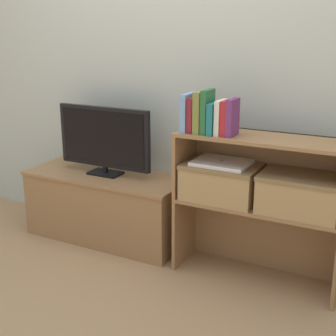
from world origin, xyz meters
TOP-DOWN VIEW (x-y plane):
  - ground_plane at (0.00, 0.00)m, footprint 16.00×16.00m
  - wall_back at (0.00, 0.47)m, footprint 10.00×0.05m
  - tv_stand at (-0.51, 0.22)m, footprint 1.11×0.45m
  - tv at (-0.51, 0.22)m, footprint 0.69×0.14m
  - bookshelf_lower_tier at (0.58, 0.23)m, footprint 0.94×0.33m
  - bookshelf_upper_tier at (0.58, 0.22)m, footprint 0.94×0.33m
  - book_skyblue at (0.16, 0.10)m, footprint 0.04×0.15m
  - book_maroon at (0.20, 0.10)m, footprint 0.03×0.13m
  - book_olive at (0.24, 0.10)m, footprint 0.04×0.15m
  - book_forest at (0.28, 0.10)m, footprint 0.03×0.14m
  - book_teal at (0.32, 0.10)m, footprint 0.03×0.15m
  - book_ivory at (0.36, 0.10)m, footprint 0.03×0.13m
  - book_crimson at (0.39, 0.10)m, footprint 0.03×0.12m
  - book_plum at (0.43, 0.10)m, footprint 0.03×0.13m
  - storage_basket_left at (0.36, 0.15)m, footprint 0.43×0.29m
  - storage_basket_right at (0.81, 0.15)m, footprint 0.43×0.29m
  - laptop at (0.36, 0.15)m, footprint 0.31×0.25m

SIDE VIEW (x-z plane):
  - ground_plane at x=0.00m, z-range 0.00..0.00m
  - tv_stand at x=-0.51m, z-range 0.00..0.46m
  - bookshelf_lower_tier at x=0.58m, z-range 0.06..0.52m
  - storage_basket_left at x=0.36m, z-range 0.47..0.68m
  - storage_basket_right at x=0.81m, z-range 0.47..0.68m
  - laptop at x=0.36m, z-range 0.67..0.69m
  - tv at x=-0.51m, z-range 0.48..0.94m
  - bookshelf_upper_tier at x=0.58m, z-range 0.52..0.91m
  - book_teal at x=0.32m, z-range 0.85..1.03m
  - book_ivory at x=0.36m, z-range 0.85..1.04m
  - book_crimson at x=0.39m, z-range 0.85..1.04m
  - book_maroon at x=0.20m, z-range 0.85..1.05m
  - book_plum at x=0.43m, z-range 0.85..1.05m
  - book_skyblue at x=0.16m, z-range 0.85..1.06m
  - book_olive at x=0.24m, z-range 0.85..1.08m
  - book_forest at x=0.28m, z-range 0.85..1.09m
  - wall_back at x=0.00m, z-range 0.00..2.40m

